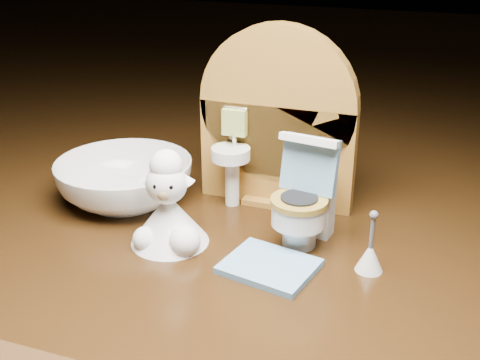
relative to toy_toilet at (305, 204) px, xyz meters
The scene contains 6 objects.
backdrop_panel 0.08m from the toy_toilet, 124.96° to the left, with size 0.13×0.05×0.15m.
toy_toilet is the anchor object (origin of this frame).
bath_mat 0.06m from the toy_toilet, 103.91° to the right, with size 0.06×0.05×0.00m, color #6E9FC7.
toilet_brush 0.06m from the toy_toilet, 26.09° to the right, with size 0.02×0.02×0.05m.
plush_lamb 0.10m from the toy_toilet, 157.86° to the right, with size 0.06×0.06×0.08m.
ceramic_bowl 0.16m from the toy_toilet, behind, with size 0.11×0.11×0.04m, color white.
Camera 1 is at (0.13, -0.38, 0.23)m, focal length 45.00 mm.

